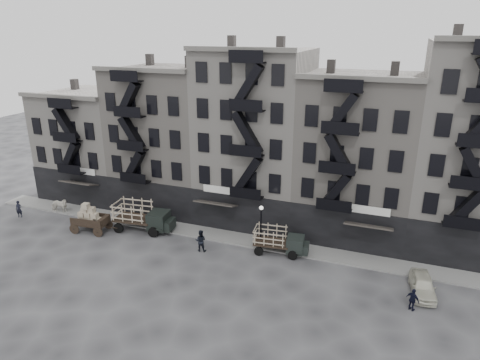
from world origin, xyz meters
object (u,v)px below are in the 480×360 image
(horse, at_px, (59,206))
(pedestrian_mid, at_px, (201,241))
(stake_truck_east, at_px, (280,239))
(pedestrian_west, at_px, (19,209))
(car_east, at_px, (423,285))
(policeman, at_px, (413,300))
(stake_truck_west, at_px, (142,215))
(wagon, at_px, (89,215))

(horse, relative_size, pedestrian_mid, 1.04)
(stake_truck_east, height_order, pedestrian_west, stake_truck_east)
(car_east, distance_m, pedestrian_west, 39.47)
(stake_truck_east, bearing_deg, policeman, -29.11)
(stake_truck_west, xyz_separation_m, pedestrian_mid, (7.13, -1.73, -0.67))
(wagon, xyz_separation_m, car_east, (30.26, 0.18, -1.03))
(wagon, height_order, stake_truck_west, wagon)
(stake_truck_west, distance_m, pedestrian_west, 14.07)
(wagon, distance_m, stake_truck_east, 18.68)
(stake_truck_east, relative_size, pedestrian_west, 2.71)
(stake_truck_west, height_order, car_east, stake_truck_west)
(wagon, distance_m, pedestrian_west, 9.24)
(car_east, distance_m, policeman, 2.56)
(pedestrian_west, relative_size, policeman, 1.05)
(horse, relative_size, stake_truck_east, 0.43)
(pedestrian_mid, bearing_deg, pedestrian_west, -9.95)
(stake_truck_east, relative_size, car_east, 1.20)
(wagon, height_order, policeman, wagon)
(horse, relative_size, pedestrian_west, 1.16)
(stake_truck_west, distance_m, stake_truck_east, 13.82)
(pedestrian_mid, bearing_deg, wagon, -9.22)
(pedestrian_mid, distance_m, policeman, 17.87)
(stake_truck_west, xyz_separation_m, car_east, (25.55, -1.80, -0.98))
(car_east, bearing_deg, stake_truck_west, 169.35)
(stake_truck_east, bearing_deg, stake_truck_west, 175.10)
(policeman, bearing_deg, wagon, 30.12)
(wagon, bearing_deg, horse, 152.99)
(pedestrian_west, distance_m, pedestrian_mid, 21.05)
(car_east, bearing_deg, pedestrian_west, 173.51)
(pedestrian_west, bearing_deg, car_east, -18.27)
(stake_truck_west, relative_size, pedestrian_mid, 3.00)
(car_east, bearing_deg, horse, 169.98)
(policeman, bearing_deg, stake_truck_west, 24.81)
(pedestrian_west, bearing_deg, horse, 15.86)
(stake_truck_east, xyz_separation_m, policeman, (11.01, -4.61, -0.50))
(stake_truck_east, height_order, pedestrian_mid, stake_truck_east)
(horse, height_order, stake_truck_west, stake_truck_west)
(horse, bearing_deg, wagon, -121.21)
(horse, bearing_deg, pedestrian_west, 114.47)
(stake_truck_east, xyz_separation_m, pedestrian_mid, (-6.68, -2.09, -0.35))
(horse, distance_m, policeman, 35.75)
(stake_truck_east, distance_m, pedestrian_mid, 7.01)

